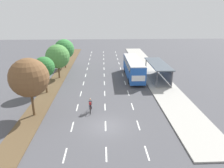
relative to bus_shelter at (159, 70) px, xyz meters
The scene contains 13 objects.
ground_plane 17.95m from the bus_shelter, 122.24° to the right, with size 140.00×140.00×0.00m, color #4C4C51.
median_strip 18.58m from the bus_shelter, 164.64° to the left, with size 2.60×52.00×0.12m, color brown.
sidewalk_right 5.22m from the bus_shelter, 93.23° to the left, with size 4.50×52.00×0.15m, color #ADAAA3.
lane_divider_left 13.57m from the bus_shelter, 165.80° to the left, with size 0.14×47.80×0.01m.
lane_divider_center 10.25m from the bus_shelter, 160.91° to the left, with size 0.14×47.80×0.01m.
lane_divider_right 7.12m from the bus_shelter, 151.32° to the left, with size 0.14×47.80×0.01m.
bus_shelter is the anchor object (origin of this frame).
bus 4.56m from the bus_shelter, 159.75° to the left, with size 2.54×11.29×3.37m.
cyclist 16.31m from the bus_shelter, 133.87° to the right, with size 0.46×1.82×1.71m.
median_tree_nearest 21.86m from the bus_shelter, 144.97° to the right, with size 4.30×4.30×6.69m.
median_tree_second 18.96m from the bus_shelter, 163.44° to the right, with size 2.95×2.95×5.34m.
median_tree_third 17.80m from the bus_shelter, behind, with size 4.16×4.16×5.94m.
median_tree_fourth 19.83m from the bus_shelter, 153.58° to the left, with size 4.05×4.05×5.93m.
Camera 1 is at (-0.15, -19.18, 11.57)m, focal length 33.31 mm.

